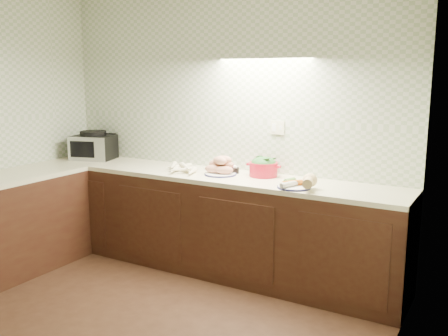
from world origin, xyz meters
The scene contains 8 objects.
room centered at (0.00, 0.00, 1.63)m, with size 3.60×3.60×2.60m.
counter centered at (-0.68, 0.68, 0.45)m, with size 3.60×3.60×0.90m.
toaster_oven centered at (-1.46, 1.55, 1.04)m, with size 0.49×0.43×0.30m.
parsnip_pile centered at (-0.20, 1.44, 0.94)m, with size 0.35×0.39×0.08m.
sweet_potato_plate centered at (0.13, 1.51, 0.97)m, with size 0.29×0.29×0.17m.
onion_bowl centered at (0.18, 1.62, 0.94)m, with size 0.13×0.13×0.10m.
dutch_oven centered at (0.49, 1.63, 0.99)m, with size 0.31×0.26×0.17m.
veg_plate centered at (0.96, 1.36, 0.94)m, with size 0.33×0.30×0.12m.
Camera 1 is at (2.36, -2.28, 1.79)m, focal length 40.00 mm.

